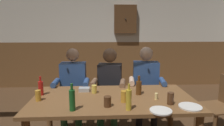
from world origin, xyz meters
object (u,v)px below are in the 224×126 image
object	(u,v)px
bottle_2	(41,88)
dining_table	(113,104)
person_0	(73,84)
pint_glass_2	(107,102)
pint_glass_1	(124,96)
bottle_0	(72,100)
plate_1	(161,111)
bottle_1	(139,87)
pint_glass_0	(38,95)
pint_glass_3	(171,98)
plate_0	(190,107)
condiment_caddy	(84,89)
chair_empty_near_left	(222,105)
person_1	(109,84)
pint_glass_4	(94,89)
wall_dart_cabinet	(125,19)
bottle_3	(129,99)
person_2	(146,83)
table_candle	(156,96)

from	to	relation	value
bottle_2	dining_table	bearing A→B (deg)	-8.59
dining_table	person_0	bearing A→B (deg)	128.96
pint_glass_2	pint_glass_1	bearing A→B (deg)	32.45
bottle_0	pint_glass_2	distance (m)	0.38
plate_1	bottle_1	xyz separation A→B (m)	(-0.13, 0.52, 0.09)
pint_glass_0	pint_glass_3	size ratio (longest dim) A/B	0.92
plate_0	person_0	bearing A→B (deg)	142.60
condiment_caddy	bottle_1	size ratio (longest dim) A/B	0.58
pint_glass_0	pint_glass_1	size ratio (longest dim) A/B	0.95
person_0	bottle_1	xyz separation A→B (m)	(0.92, -0.63, 0.14)
person_0	bottle_1	bearing A→B (deg)	146.17
chair_empty_near_left	person_1	bearing A→B (deg)	64.76
dining_table	bottle_1	distance (m)	0.39
plate_0	pint_glass_1	bearing A→B (deg)	164.56
condiment_caddy	pint_glass_0	world-z (taller)	pint_glass_0
plate_1	bottle_0	distance (m)	0.91
chair_empty_near_left	condiment_caddy	size ratio (longest dim) A/B	6.29
chair_empty_near_left	pint_glass_4	bearing A→B (deg)	83.25
dining_table	pint_glass_4	size ratio (longest dim) A/B	18.55
bottle_2	wall_dart_cabinet	size ratio (longest dim) A/B	0.35
person_1	wall_dart_cabinet	xyz separation A→B (m)	(0.49, 2.04, 1.09)
bottle_3	wall_dart_cabinet	size ratio (longest dim) A/B	0.40
pint_glass_0	pint_glass_4	xyz separation A→B (m)	(0.64, 0.23, -0.01)
bottle_1	plate_1	bearing A→B (deg)	-75.98
person_2	chair_empty_near_left	bearing A→B (deg)	164.07
person_1	condiment_caddy	bearing A→B (deg)	61.26
person_2	chair_empty_near_left	size ratio (longest dim) A/B	1.43
person_2	wall_dart_cabinet	size ratio (longest dim) A/B	1.80
person_2	table_candle	bearing A→B (deg)	92.88
person_2	bottle_3	size ratio (longest dim) A/B	4.52
person_2	pint_glass_0	xyz separation A→B (m)	(-1.44, -0.78, 0.09)
person_2	plate_0	bearing A→B (deg)	109.86
dining_table	bottle_1	world-z (taller)	bottle_1
person_1	bottle_2	size ratio (longest dim) A/B	5.11
table_candle	pint_glass_0	size ratio (longest dim) A/B	0.64
person_1	bottle_0	world-z (taller)	person_1
condiment_caddy	pint_glass_3	size ratio (longest dim) A/B	1.03
plate_0	pint_glass_4	world-z (taller)	pint_glass_4
dining_table	pint_glass_1	world-z (taller)	pint_glass_1
person_2	bottle_2	distance (m)	1.59
condiment_caddy	pint_glass_1	bearing A→B (deg)	-39.94
chair_empty_near_left	bottle_2	distance (m)	2.51
pint_glass_3	person_2	bearing A→B (deg)	93.04
chair_empty_near_left	plate_0	distance (m)	1.03
person_1	table_candle	bearing A→B (deg)	131.38
chair_empty_near_left	bottle_0	xyz separation A→B (m)	(-2.02, -0.64, 0.37)
person_2	pint_glass_0	distance (m)	1.64
wall_dart_cabinet	person_1	bearing A→B (deg)	-103.43
pint_glass_3	pint_glass_0	bearing A→B (deg)	172.85
chair_empty_near_left	wall_dart_cabinet	world-z (taller)	wall_dart_cabinet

